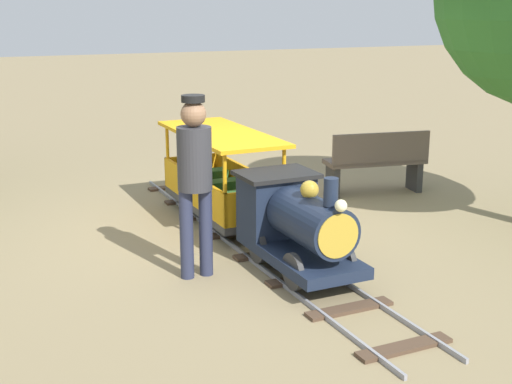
% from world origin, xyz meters
% --- Properties ---
extents(ground_plane, '(60.00, 60.00, 0.00)m').
position_xyz_m(ground_plane, '(0.00, 0.00, 0.00)').
color(ground_plane, '#8C7A56').
extents(track, '(0.75, 5.70, 0.04)m').
position_xyz_m(track, '(0.00, 0.29, 0.02)').
color(track, gray).
rests_on(track, ground_plane).
extents(locomotive, '(0.71, 1.45, 0.97)m').
position_xyz_m(locomotive, '(0.00, 1.15, 0.48)').
color(locomotive, '#192338').
rests_on(locomotive, ground_plane).
extents(passenger_car, '(0.81, 2.00, 0.97)m').
position_xyz_m(passenger_car, '(0.00, -0.61, 0.42)').
color(passenger_car, '#3F3F3F').
rests_on(passenger_car, ground_plane).
extents(conductor_person, '(0.30, 0.30, 1.62)m').
position_xyz_m(conductor_person, '(0.84, 0.87, 0.96)').
color(conductor_person, '#282D47').
rests_on(conductor_person, ground_plane).
extents(park_bench, '(1.35, 0.63, 0.82)m').
position_xyz_m(park_bench, '(-2.23, -0.82, 0.42)').
color(park_bench, brown).
rests_on(park_bench, ground_plane).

